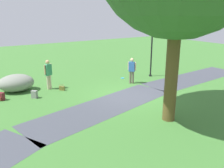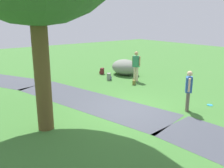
{
  "view_description": "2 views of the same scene",
  "coord_description": "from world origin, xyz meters",
  "px_view_note": "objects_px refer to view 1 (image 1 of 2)",
  "views": [
    {
      "loc": [
        7.31,
        9.69,
        4.33
      ],
      "look_at": [
        0.86,
        -0.33,
        0.72
      ],
      "focal_mm": 38.43,
      "sensor_mm": 36.0,
      "label": 1
    },
    {
      "loc": [
        -6.96,
        6.17,
        3.56
      ],
      "look_at": [
        -0.64,
        1.24,
        1.41
      ],
      "focal_mm": 39.63,
      "sensor_mm": 36.0,
      "label": 2
    }
  ],
  "objects_px": {
    "woman_with_handbag": "(48,72)",
    "frisbee_on_grass": "(122,78)",
    "handbag_on_grass": "(62,88)",
    "spare_backpack_on_lawn": "(35,94)",
    "lamp_post": "(152,46)",
    "man_near_boulder": "(132,69)",
    "backpack_by_boulder": "(1,97)",
    "lawn_boulder": "(16,83)"
  },
  "relations": [
    {
      "from": "woman_with_handbag",
      "to": "frisbee_on_grass",
      "type": "bearing_deg",
      "value": 175.62
    },
    {
      "from": "handbag_on_grass",
      "to": "spare_backpack_on_lawn",
      "type": "height_order",
      "value": "spare_backpack_on_lawn"
    },
    {
      "from": "lamp_post",
      "to": "frisbee_on_grass",
      "type": "relative_size",
      "value": 14.65
    },
    {
      "from": "lamp_post",
      "to": "frisbee_on_grass",
      "type": "xyz_separation_m",
      "value": [
        1.96,
        -0.61,
        -2.11
      ]
    },
    {
      "from": "handbag_on_grass",
      "to": "frisbee_on_grass",
      "type": "distance_m",
      "value": 4.42
    },
    {
      "from": "man_near_boulder",
      "to": "woman_with_handbag",
      "type": "bearing_deg",
      "value": -19.5
    },
    {
      "from": "woman_with_handbag",
      "to": "backpack_by_boulder",
      "type": "distance_m",
      "value": 2.83
    },
    {
      "from": "woman_with_handbag",
      "to": "backpack_by_boulder",
      "type": "relative_size",
      "value": 4.29
    },
    {
      "from": "frisbee_on_grass",
      "to": "spare_backpack_on_lawn",
      "type": "bearing_deg",
      "value": 6.47
    },
    {
      "from": "man_near_boulder",
      "to": "spare_backpack_on_lawn",
      "type": "relative_size",
      "value": 4.02
    },
    {
      "from": "lawn_boulder",
      "to": "lamp_post",
      "type": "bearing_deg",
      "value": 169.47
    },
    {
      "from": "handbag_on_grass",
      "to": "lawn_boulder",
      "type": "bearing_deg",
      "value": -29.09
    },
    {
      "from": "backpack_by_boulder",
      "to": "spare_backpack_on_lawn",
      "type": "relative_size",
      "value": 1.0
    },
    {
      "from": "frisbee_on_grass",
      "to": "lamp_post",
      "type": "bearing_deg",
      "value": 162.73
    },
    {
      "from": "woman_with_handbag",
      "to": "handbag_on_grass",
      "type": "height_order",
      "value": "woman_with_handbag"
    },
    {
      "from": "lawn_boulder",
      "to": "woman_with_handbag",
      "type": "relative_size",
      "value": 1.23
    },
    {
      "from": "woman_with_handbag",
      "to": "frisbee_on_grass",
      "type": "relative_size",
      "value": 7.35
    },
    {
      "from": "man_near_boulder",
      "to": "lawn_boulder",
      "type": "bearing_deg",
      "value": -19.59
    },
    {
      "from": "woman_with_handbag",
      "to": "spare_backpack_on_lawn",
      "type": "xyz_separation_m",
      "value": [
        1.16,
        1.07,
        -0.81
      ]
    },
    {
      "from": "lawn_boulder",
      "to": "handbag_on_grass",
      "type": "bearing_deg",
      "value": 150.91
    },
    {
      "from": "spare_backpack_on_lawn",
      "to": "frisbee_on_grass",
      "type": "relative_size",
      "value": 1.71
    },
    {
      "from": "lamp_post",
      "to": "man_near_boulder",
      "type": "relative_size",
      "value": 2.13
    },
    {
      "from": "woman_with_handbag",
      "to": "spare_backpack_on_lawn",
      "type": "relative_size",
      "value": 4.29
    },
    {
      "from": "backpack_by_boulder",
      "to": "frisbee_on_grass",
      "type": "xyz_separation_m",
      "value": [
        -7.61,
        -0.12,
        -0.18
      ]
    },
    {
      "from": "lamp_post",
      "to": "woman_with_handbag",
      "type": "xyz_separation_m",
      "value": [
        6.9,
        -0.99,
        -1.12
      ]
    },
    {
      "from": "lawn_boulder",
      "to": "backpack_by_boulder",
      "type": "xyz_separation_m",
      "value": [
        0.99,
        1.11,
        -0.29
      ]
    },
    {
      "from": "handbag_on_grass",
      "to": "backpack_by_boulder",
      "type": "relative_size",
      "value": 0.95
    },
    {
      "from": "man_near_boulder",
      "to": "frisbee_on_grass",
      "type": "height_order",
      "value": "man_near_boulder"
    },
    {
      "from": "lawn_boulder",
      "to": "spare_backpack_on_lawn",
      "type": "height_order",
      "value": "lawn_boulder"
    },
    {
      "from": "handbag_on_grass",
      "to": "spare_backpack_on_lawn",
      "type": "xyz_separation_m",
      "value": [
        1.68,
        0.45,
        0.05
      ]
    },
    {
      "from": "lawn_boulder",
      "to": "spare_backpack_on_lawn",
      "type": "bearing_deg",
      "value": 107.37
    },
    {
      "from": "backpack_by_boulder",
      "to": "spare_backpack_on_lawn",
      "type": "distance_m",
      "value": 1.62
    },
    {
      "from": "spare_backpack_on_lawn",
      "to": "frisbee_on_grass",
      "type": "xyz_separation_m",
      "value": [
        -6.1,
        -0.69,
        -0.18
      ]
    },
    {
      "from": "lawn_boulder",
      "to": "man_near_boulder",
      "type": "distance_m",
      "value": 6.81
    },
    {
      "from": "woman_with_handbag",
      "to": "frisbee_on_grass",
      "type": "distance_m",
      "value": 5.05
    },
    {
      "from": "man_near_boulder",
      "to": "spare_backpack_on_lawn",
      "type": "distance_m",
      "value": 5.96
    },
    {
      "from": "woman_with_handbag",
      "to": "spare_backpack_on_lawn",
      "type": "bearing_deg",
      "value": 42.78
    },
    {
      "from": "lawn_boulder",
      "to": "woman_with_handbag",
      "type": "bearing_deg",
      "value": 160.16
    },
    {
      "from": "handbag_on_grass",
      "to": "woman_with_handbag",
      "type": "bearing_deg",
      "value": -49.8
    },
    {
      "from": "lawn_boulder",
      "to": "spare_backpack_on_lawn",
      "type": "relative_size",
      "value": 5.3
    },
    {
      "from": "lamp_post",
      "to": "lawn_boulder",
      "type": "distance_m",
      "value": 8.88
    },
    {
      "from": "lawn_boulder",
      "to": "backpack_by_boulder",
      "type": "relative_size",
      "value": 5.3
    }
  ]
}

